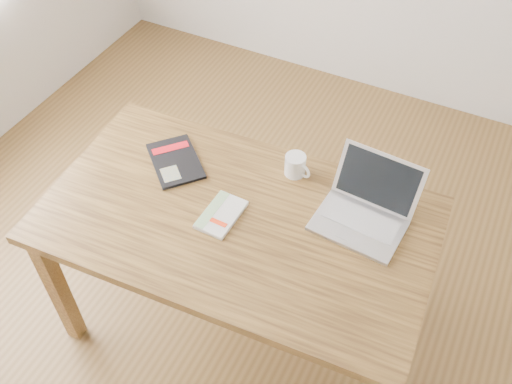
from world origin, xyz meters
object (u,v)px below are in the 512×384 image
at_px(white_guidebook, 221,215).
at_px(laptop, 365,209).
at_px(desk, 237,232).
at_px(black_guidebook, 175,161).
at_px(coffee_mug, 296,165).

distance_m(white_guidebook, laptop, 0.53).
xyz_separation_m(white_guidebook, laptop, (0.47, 0.23, 0.04)).
xyz_separation_m(desk, laptop, (0.42, 0.21, 0.14)).
distance_m(desk, black_guidebook, 0.39).
bearing_deg(black_guidebook, coffee_mug, -28.71).
bearing_deg(black_guidebook, desk, -69.75).
relative_size(laptop, coffee_mug, 2.91).
relative_size(white_guidebook, black_guidebook, 0.64).
bearing_deg(desk, laptop, 22.92).
xyz_separation_m(laptop, coffee_mug, (-0.32, 0.09, 0.00)).
relative_size(desk, black_guidebook, 4.71).
relative_size(black_guidebook, coffee_mug, 2.72).
xyz_separation_m(white_guidebook, coffee_mug, (0.16, 0.33, 0.04)).
bearing_deg(white_guidebook, coffee_mug, 66.29).
bearing_deg(laptop, white_guidebook, -149.59).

